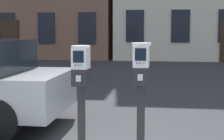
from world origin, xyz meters
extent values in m
cylinder|color=black|center=(-0.28, -0.12, 0.55)|extent=(0.09, 0.09, 0.82)
cube|color=black|center=(-0.28, -0.12, 1.05)|extent=(0.17, 0.24, 0.19)
cube|color=#A5A8AD|center=(-0.28, -0.25, 1.05)|extent=(0.06, 0.01, 0.07)
cube|color=#B7BABF|center=(-0.28, -0.12, 1.26)|extent=(0.17, 0.23, 0.23)
cube|color=black|center=(-0.28, -0.24, 1.29)|extent=(0.12, 0.01, 0.13)
cylinder|color=blue|center=(-0.31, -0.24, 1.20)|extent=(0.02, 0.01, 0.02)
cylinder|color=red|center=(-0.28, -0.24, 1.20)|extent=(0.02, 0.01, 0.02)
cylinder|color=green|center=(-0.24, -0.24, 1.20)|extent=(0.02, 0.01, 0.02)
cylinder|color=#B7BABF|center=(-0.28, -0.12, 1.39)|extent=(0.22, 0.22, 0.03)
cylinder|color=black|center=(0.40, -0.12, 0.56)|extent=(0.09, 0.09, 0.84)
cube|color=black|center=(0.40, -0.12, 1.08)|extent=(0.17, 0.24, 0.19)
cube|color=#A5A8AD|center=(0.40, -0.25, 1.08)|extent=(0.06, 0.01, 0.07)
cube|color=#B7BABF|center=(0.40, -0.12, 1.29)|extent=(0.17, 0.23, 0.24)
cube|color=black|center=(0.40, -0.24, 1.32)|extent=(0.12, 0.01, 0.13)
cylinder|color=blue|center=(0.37, -0.24, 1.23)|extent=(0.02, 0.01, 0.02)
cylinder|color=red|center=(0.40, -0.24, 1.23)|extent=(0.02, 0.01, 0.02)
cylinder|color=green|center=(0.44, -0.24, 1.23)|extent=(0.02, 0.01, 0.02)
cylinder|color=#B7BABF|center=(0.40, -0.12, 1.43)|extent=(0.22, 0.22, 0.03)
cylinder|color=black|center=(-1.65, 2.24, 0.32)|extent=(0.64, 0.22, 0.64)
cube|color=black|center=(-7.55, 14.21, 1.66)|extent=(0.90, 0.06, 1.60)
cube|color=black|center=(-5.40, 14.21, 1.66)|extent=(0.90, 0.06, 1.60)
cube|color=black|center=(-3.25, 14.21, 1.66)|extent=(0.90, 0.06, 1.60)
cube|color=black|center=(-7.41, 14.21, 1.05)|extent=(1.00, 0.07, 2.10)
cube|color=black|center=(-0.81, 14.21, 1.76)|extent=(0.90, 0.06, 1.60)
cube|color=black|center=(1.44, 14.21, 1.76)|extent=(0.90, 0.06, 1.60)
camera|label=1|loc=(0.65, -4.13, 1.59)|focal=58.58mm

